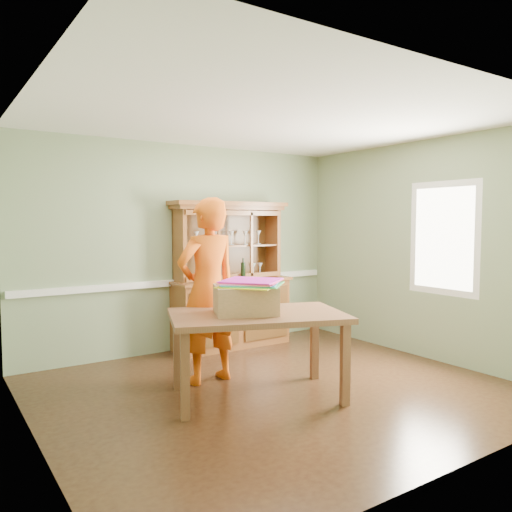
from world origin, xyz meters
TOP-DOWN VIEW (x-y plane):
  - floor at (0.00, 0.00)m, footprint 4.50×4.50m
  - ceiling at (0.00, 0.00)m, footprint 4.50×4.50m
  - wall_back at (0.00, 2.00)m, footprint 4.50×0.00m
  - wall_left at (-2.25, 0.00)m, footprint 0.00×4.00m
  - wall_right at (2.25, 0.00)m, footprint 0.00×4.00m
  - wall_front at (0.00, -2.00)m, footprint 4.50×0.00m
  - chair_rail at (0.00, 1.98)m, footprint 4.41×0.05m
  - framed_map at (-2.23, 0.30)m, footprint 0.03×0.60m
  - window_panel at (2.23, -0.30)m, footprint 0.03×0.96m
  - china_hutch at (0.52, 1.78)m, footprint 1.67×0.55m
  - dining_table at (-0.28, -0.06)m, footprint 1.88×1.49m
  - cardboard_box at (-0.39, -0.02)m, footprint 0.70×0.64m
  - kite_stack at (-0.34, -0.05)m, footprint 0.72×0.72m
  - person at (-0.45, 0.62)m, footprint 0.75×0.53m

SIDE VIEW (x-z plane):
  - floor at x=0.00m, z-range 0.00..0.00m
  - china_hutch at x=0.52m, z-range -0.29..1.67m
  - dining_table at x=-0.28m, z-range 0.31..1.14m
  - chair_rail at x=0.00m, z-range 0.86..0.94m
  - cardboard_box at x=-0.39m, z-range 0.82..1.09m
  - person at x=-0.45m, z-range 0.00..1.95m
  - kite_stack at x=-0.34m, z-range 1.09..1.14m
  - wall_back at x=0.00m, z-range -0.90..3.60m
  - wall_left at x=-2.25m, z-range -0.65..3.35m
  - wall_right at x=2.25m, z-range -0.65..3.35m
  - wall_front at x=0.00m, z-range -0.90..3.60m
  - window_panel at x=2.23m, z-range 0.82..2.18m
  - framed_map at x=-2.23m, z-range 1.32..1.78m
  - ceiling at x=0.00m, z-range 2.70..2.70m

